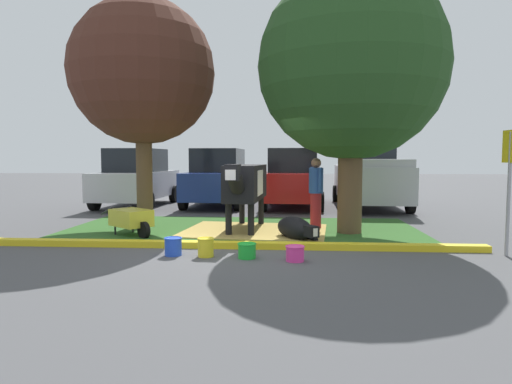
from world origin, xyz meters
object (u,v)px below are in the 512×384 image
Objects in this scene: bucket_pink at (295,253)px; bucket_yellow at (206,247)px; bucket_blue at (173,246)px; bucket_green at (247,250)px; cow_holstein at (245,183)px; sedan_silver at (137,178)px; calf_lying at (295,228)px; wheelbarrow at (132,218)px; pickup_truck_black at (369,175)px; sedan_blue at (219,178)px; shade_tree_left at (142,73)px; shade_tree_right at (352,66)px; person_handler at (316,191)px; parking_sign at (510,168)px; sedan_red at (293,179)px.

bucket_yellow is at bearing 171.29° from bucket_pink.
bucket_blue reaches higher than bucket_green.
cow_holstein is 0.70× the size of sedan_silver.
calf_lying is 3.56m from wheelbarrow.
bucket_pink is 8.96m from pickup_truck_black.
sedan_blue is (-1.47, 5.46, -0.14)m from cow_holstein.
shade_tree_right is at bearing -8.64° from shade_tree_left.
pickup_truck_black is at bearing 68.05° from calf_lying.
person_handler is 0.38× the size of sedan_blue.
person_handler is 5.21× the size of bucket_yellow.
sedan_blue reaches higher than calf_lying.
bucket_blue is 8.19m from sedan_blue.
pickup_truck_black reaches higher than cow_holstein.
shade_tree_left is at bearing -142.46° from pickup_truck_black.
parking_sign is 0.49× the size of sedan_red.
pickup_truck_black is at bearing 45.69° from wheelbarrow.
shade_tree_left reaches higher than calf_lying.
shade_tree_left reaches higher than person_handler.
parking_sign is 4.72m from bucket_green.
wheelbarrow is (-2.41, -0.82, -0.73)m from cow_holstein.
pickup_truck_black is (3.49, 8.33, 0.98)m from bucket_green.
shade_tree_right is 17.80× the size of bucket_yellow.
person_handler is at bearing -84.27° from sedan_red.
cow_holstein is at bearing 69.30° from bucket_blue.
shade_tree_right is 3.51m from cow_holstein.
bucket_yellow is at bearing -136.92° from shade_tree_right.
sedan_silver and sedan_blue have the same top height.
bucket_pink is 8.33m from sedan_red.
shade_tree_left is at bearing 122.59° from bucket_yellow.
sedan_silver reaches higher than wheelbarrow.
shade_tree_right is at bearing -104.06° from pickup_truck_black.
shade_tree_left is 17.08× the size of bucket_yellow.
shade_tree_right is 18.24× the size of bucket_blue.
pickup_truck_black is at bearing 55.61° from cow_holstein.
shade_tree_right reaches higher than pickup_truck_black.
shade_tree_right reaches higher than calf_lying.
pickup_truck_black reaches higher than sedan_silver.
calf_lying is 3.93× the size of bucket_pink.
sedan_red reaches higher than bucket_blue.
pickup_truck_black is (2.68, 8.49, 0.98)m from bucket_pink.
bucket_yellow reaches higher than bucket_pink.
parking_sign is 3.99m from bucket_pink.
person_handler is 3.50m from bucket_pink.
bucket_green is (-2.08, -2.69, -3.57)m from shade_tree_right.
bucket_pink is (0.81, -0.16, -0.00)m from bucket_green.
bucket_yellow is at bearing -175.32° from parking_sign.
sedan_silver is at bearing 111.05° from shade_tree_left.
bucket_green is at bearing -173.62° from parking_sign.
sedan_silver is (-5.42, 8.12, 0.85)m from bucket_pink.
shade_tree_right is 5.53m from bucket_blue.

